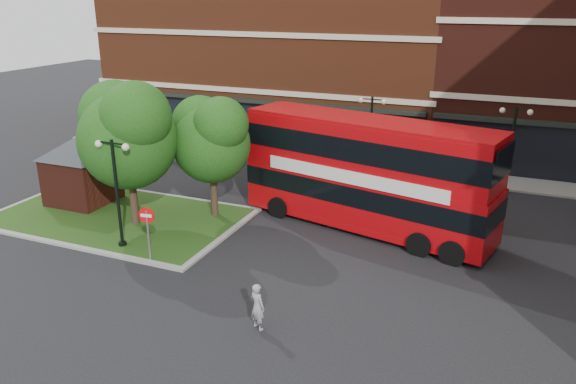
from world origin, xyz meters
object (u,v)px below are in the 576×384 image
at_px(bus, 367,167).
at_px(woman, 258,306).
at_px(car_white, 445,167).
at_px(car_silver, 292,153).

relative_size(bus, woman, 7.45).
bearing_deg(bus, car_white, 88.05).
bearing_deg(car_white, car_silver, 93.68).
distance_m(woman, car_silver, 19.54).
xyz_separation_m(woman, car_silver, (-6.30, 18.50, -0.06)).
distance_m(car_silver, car_white, 9.83).
relative_size(car_silver, car_white, 1.03).
distance_m(bus, woman, 10.24).
relative_size(woman, car_white, 0.38).
bearing_deg(car_white, bus, 164.26).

